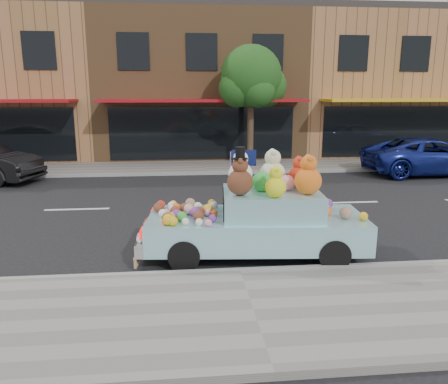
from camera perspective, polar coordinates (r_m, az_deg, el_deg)
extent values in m
plane|color=black|center=(12.80, -0.92, -1.83)|extent=(120.00, 120.00, 0.00)
cube|color=gray|center=(6.74, 3.85, -15.48)|extent=(60.00, 3.00, 0.12)
cube|color=gray|center=(19.14, -2.55, 3.29)|extent=(60.00, 3.00, 0.12)
cube|color=gray|center=(8.07, 2.08, -10.42)|extent=(60.00, 0.12, 0.13)
cube|color=gray|center=(17.66, -2.27, 2.49)|extent=(60.00, 0.12, 0.13)
cube|color=#9D6942|center=(25.94, -26.56, 12.13)|extent=(10.00, 8.00, 7.00)
cube|color=black|center=(21.25, -23.01, 16.64)|extent=(1.40, 0.06, 1.60)
cube|color=olive|center=(24.36, -3.37, 13.47)|extent=(10.00, 8.00, 7.00)
cube|color=#332D2B|center=(24.67, -3.49, 21.98)|extent=(10.00, 8.00, 0.30)
cube|color=black|center=(20.43, -2.82, 7.69)|extent=(8.50, 0.06, 2.40)
cube|color=maroon|center=(19.47, -2.73, 11.85)|extent=(9.00, 1.80, 0.12)
cube|color=black|center=(20.49, -11.75, 17.54)|extent=(1.40, 0.06, 1.60)
cube|color=black|center=(20.42, -2.93, 17.80)|extent=(1.40, 0.06, 1.60)
cube|color=black|center=(20.78, 5.77, 17.67)|extent=(1.40, 0.06, 1.60)
cube|color=#9D6942|center=(26.72, 19.18, 12.75)|extent=(10.00, 8.00, 7.00)
cube|color=#332D2B|center=(27.00, 19.78, 20.50)|extent=(10.00, 8.00, 0.30)
cube|color=black|center=(23.19, 22.92, 7.32)|extent=(8.50, 0.06, 2.40)
cube|color=gold|center=(22.35, 24.34, 10.88)|extent=(9.00, 1.80, 0.12)
cube|color=black|center=(21.91, 16.55, 16.97)|extent=(1.40, 0.06, 1.60)
cube|color=black|center=(23.18, 23.73, 16.19)|extent=(1.40, 0.06, 1.60)
cylinder|color=#38281C|center=(19.15, 3.45, 7.93)|extent=(0.28, 0.28, 3.20)
sphere|color=#184213|center=(19.09, 3.55, 14.88)|extent=(2.60, 2.60, 2.60)
sphere|color=#184213|center=(19.50, 5.48, 13.63)|extent=(1.80, 1.80, 1.80)
sphere|color=#184213|center=(18.80, 1.77, 13.41)|extent=(1.60, 1.60, 1.60)
sphere|color=#184213|center=(18.52, 4.45, 13.07)|extent=(1.40, 1.40, 1.40)
sphere|color=#184213|center=(19.63, 2.36, 13.97)|extent=(1.60, 1.60, 1.60)
imported|color=navy|center=(19.49, 25.36, 4.24)|extent=(5.33, 2.52, 1.47)
cylinder|color=black|center=(8.47, 14.20, -7.95)|extent=(0.61, 0.25, 0.60)
cylinder|color=black|center=(9.90, 11.91, -4.77)|extent=(0.61, 0.25, 0.60)
cylinder|color=black|center=(8.21, -5.24, -8.26)|extent=(0.61, 0.25, 0.60)
cylinder|color=black|center=(9.68, -4.54, -4.93)|extent=(0.61, 0.25, 0.60)
cube|color=#9BDAE7|center=(8.87, 4.20, -4.90)|extent=(4.43, 2.06, 0.60)
cube|color=#9BDAE7|center=(8.75, 6.21, -1.44)|extent=(2.02, 1.66, 0.50)
cube|color=silver|center=(9.01, -10.11, -5.80)|extent=(0.31, 1.79, 0.26)
cube|color=red|center=(8.26, -10.60, -5.21)|extent=(0.08, 0.28, 0.16)
cube|color=red|center=(9.55, -9.24, -2.68)|extent=(0.08, 0.28, 0.16)
cube|color=black|center=(8.69, -0.02, -1.48)|extent=(0.15, 1.30, 0.40)
sphere|color=#502816|center=(8.24, 2.10, 1.28)|extent=(0.50, 0.50, 0.50)
sphere|color=#502816|center=(8.19, 2.12, 3.47)|extent=(0.31, 0.31, 0.31)
sphere|color=#502816|center=(8.06, 2.23, 4.05)|extent=(0.12, 0.12, 0.12)
sphere|color=#502816|center=(8.28, 2.02, 4.28)|extent=(0.12, 0.12, 0.12)
cylinder|color=black|center=(8.17, 2.13, 4.38)|extent=(0.29, 0.29, 0.02)
cylinder|color=black|center=(8.15, 2.13, 5.14)|extent=(0.18, 0.18, 0.22)
sphere|color=beige|center=(8.99, 6.35, 2.31)|extent=(0.54, 0.54, 0.54)
sphere|color=beige|center=(8.93, 6.40, 4.49)|extent=(0.33, 0.33, 0.33)
sphere|color=beige|center=(8.80, 6.57, 5.08)|extent=(0.13, 0.13, 0.13)
sphere|color=beige|center=(9.03, 6.26, 5.28)|extent=(0.13, 0.13, 0.13)
sphere|color=#DB5B14|center=(8.46, 10.92, 1.43)|extent=(0.52, 0.52, 0.52)
sphere|color=#DB5B14|center=(8.40, 11.02, 3.67)|extent=(0.32, 0.32, 0.32)
sphere|color=#DB5B14|center=(8.27, 11.27, 4.26)|extent=(0.12, 0.12, 0.12)
sphere|color=#DB5B14|center=(8.49, 10.83, 4.49)|extent=(0.12, 0.12, 0.12)
sphere|color=#B12812|center=(9.13, 9.73, 2.04)|extent=(0.43, 0.43, 0.43)
sphere|color=#B12812|center=(9.08, 9.79, 3.76)|extent=(0.27, 0.27, 0.27)
sphere|color=#B12812|center=(8.98, 9.97, 4.21)|extent=(0.10, 0.10, 0.10)
sphere|color=#B12812|center=(9.16, 9.66, 4.39)|extent=(0.10, 0.10, 0.10)
sphere|color=white|center=(9.03, 2.17, 2.34)|extent=(0.51, 0.51, 0.51)
sphere|color=white|center=(8.98, 2.18, 4.38)|extent=(0.31, 0.31, 0.31)
sphere|color=white|center=(8.85, 2.29, 4.93)|extent=(0.12, 0.12, 0.12)
sphere|color=white|center=(9.07, 2.09, 5.12)|extent=(0.12, 0.12, 0.12)
sphere|color=yellow|center=(8.12, 6.76, 0.66)|extent=(0.40, 0.40, 0.40)
sphere|color=yellow|center=(8.07, 6.80, 2.44)|extent=(0.25, 0.25, 0.25)
sphere|color=yellow|center=(7.97, 6.95, 2.89)|extent=(0.09, 0.09, 0.09)
sphere|color=yellow|center=(8.14, 6.69, 3.10)|extent=(0.09, 0.09, 0.09)
sphere|color=green|center=(8.63, 4.97, 1.31)|extent=(0.40, 0.40, 0.40)
sphere|color=pink|center=(8.75, 8.19, 1.19)|extent=(0.32, 0.32, 0.32)
sphere|color=#DE5314|center=(8.45, -5.87, -3.11)|extent=(0.17, 0.17, 0.17)
sphere|color=beige|center=(8.08, -3.26, -3.94)|extent=(0.14, 0.14, 0.14)
sphere|color=beige|center=(8.14, -5.07, -3.86)|extent=(0.14, 0.14, 0.14)
sphere|color=gold|center=(8.16, -7.29, -3.58)|extent=(0.22, 0.22, 0.22)
sphere|color=gold|center=(9.34, -1.61, -1.49)|extent=(0.17, 0.17, 0.17)
sphere|color=#8D654D|center=(8.83, -4.74, -2.35)|extent=(0.18, 0.18, 0.18)
sphere|color=green|center=(8.37, -5.52, -3.20)|extent=(0.19, 0.19, 0.19)
sphere|color=#692A83|center=(8.29, -1.47, -3.44)|extent=(0.15, 0.15, 0.15)
sphere|color=#DE5314|center=(8.17, -7.69, -3.85)|extent=(0.14, 0.14, 0.14)
sphere|color=#5F2D1B|center=(8.74, -6.41, -2.47)|extent=(0.20, 0.20, 0.20)
sphere|color=beige|center=(8.94, -6.70, -2.24)|extent=(0.17, 0.17, 0.17)
sphere|color=silver|center=(9.07, -1.45, -1.86)|extent=(0.19, 0.19, 0.19)
sphere|color=#5F2D1B|center=(8.34, -3.36, -3.14)|extent=(0.21, 0.21, 0.21)
sphere|color=pink|center=(8.03, -2.06, -4.05)|extent=(0.14, 0.14, 0.14)
sphere|color=pink|center=(8.75, -7.58, -2.66)|extent=(0.15, 0.15, 0.15)
sphere|color=silver|center=(8.68, -8.02, -2.77)|extent=(0.16, 0.16, 0.16)
sphere|color=beige|center=(9.33, -1.37, -1.58)|extent=(0.15, 0.15, 0.15)
sphere|color=gold|center=(9.44, -6.64, -1.52)|extent=(0.14, 0.14, 0.14)
sphere|color=gold|center=(8.80, -2.09, -2.27)|extent=(0.21, 0.21, 0.21)
sphere|color=#5F2D1B|center=(9.06, -8.59, -2.01)|extent=(0.20, 0.20, 0.20)
sphere|color=#DE5314|center=(8.67, -1.26, -2.78)|extent=(0.13, 0.13, 0.13)
sphere|color=#B32013|center=(9.30, -8.24, -1.64)|extent=(0.18, 0.18, 0.18)
sphere|color=gold|center=(8.11, -6.66, -3.82)|extent=(0.18, 0.18, 0.18)
sphere|color=#DE5314|center=(8.95, -6.31, -2.09)|extent=(0.20, 0.20, 0.20)
sphere|color=#692A83|center=(8.59, -3.80, -2.68)|extent=(0.21, 0.21, 0.21)
sphere|color=#8D654D|center=(9.29, -4.43, -1.46)|extent=(0.21, 0.21, 0.21)
sphere|color=#692A83|center=(8.47, -6.24, -2.96)|extent=(0.21, 0.21, 0.21)
sphere|color=pink|center=(8.70, -2.10, -2.66)|extent=(0.15, 0.15, 0.15)
sphere|color=#5F2D1B|center=(9.31, -1.57, -1.62)|extent=(0.14, 0.14, 0.14)
sphere|color=gold|center=(8.43, -6.87, -3.21)|extent=(0.17, 0.17, 0.17)
sphere|color=silver|center=(9.13, -3.43, -1.86)|extent=(0.17, 0.17, 0.17)
sphere|color=#5F2D1B|center=(8.24, -7.41, -3.40)|extent=(0.22, 0.22, 0.22)
sphere|color=silver|center=(9.19, -6.82, -1.79)|extent=(0.18, 0.18, 0.18)
sphere|color=#5F2D1B|center=(8.69, -3.26, -2.52)|extent=(0.20, 0.20, 0.20)
sphere|color=#5F2D1B|center=(8.92, -5.15, -2.10)|extent=(0.21, 0.21, 0.21)
sphere|color=#5F2D1B|center=(8.75, -3.25, -2.47)|extent=(0.18, 0.18, 0.18)
sphere|color=#D8A88C|center=(8.79, -4.59, -2.23)|extent=(0.22, 0.22, 0.22)
sphere|color=#5F2D1B|center=(9.30, -9.79, -3.83)|extent=(0.16, 0.16, 0.16)
sphere|color=beige|center=(9.08, -10.02, -4.34)|extent=(0.14, 0.14, 0.14)
sphere|color=pink|center=(8.39, -10.80, -5.72)|extent=(0.16, 0.16, 0.16)
sphere|color=beige|center=(8.76, -10.36, -4.94)|extent=(0.15, 0.15, 0.15)
sphere|color=#B32013|center=(9.26, -9.83, -3.85)|extent=(0.18, 0.18, 0.18)
sphere|color=#692A83|center=(9.11, -9.98, -4.16)|extent=(0.17, 0.17, 0.17)
sphere|color=silver|center=(8.28, -10.94, -6.10)|extent=(0.13, 0.13, 0.13)
sphere|color=#DE5314|center=(9.06, -10.04, -4.30)|extent=(0.16, 0.16, 0.16)
sphere|color=#692A83|center=(9.47, 13.40, -1.50)|extent=(0.22, 0.22, 0.22)
sphere|color=#8D654D|center=(8.81, 15.60, -2.65)|extent=(0.24, 0.24, 0.24)
sphere|color=#DE5314|center=(8.80, 13.10, -2.47)|extent=(0.25, 0.25, 0.25)
sphere|color=gold|center=(8.79, 17.76, -3.05)|extent=(0.17, 0.17, 0.17)
sphere|color=silver|center=(9.07, 13.22, -2.23)|extent=(0.19, 0.19, 0.19)
cylinder|color=#997A54|center=(8.32, -11.53, -9.20)|extent=(0.06, 0.06, 0.17)
sphere|color=#997A54|center=(8.28, -11.56, -8.60)|extent=(0.07, 0.07, 0.07)
cylinder|color=#997A54|center=(8.40, -11.42, -8.98)|extent=(0.06, 0.06, 0.17)
sphere|color=#997A54|center=(8.36, -11.45, -8.37)|extent=(0.07, 0.07, 0.07)
cylinder|color=#997A54|center=(8.48, -11.31, -8.75)|extent=(0.06, 0.06, 0.17)
sphere|color=#997A54|center=(8.45, -11.33, -8.15)|extent=(0.07, 0.07, 0.07)
cylinder|color=#997A54|center=(8.56, -11.20, -8.53)|extent=(0.06, 0.06, 0.17)
sphere|color=#997A54|center=(8.53, -11.23, -7.94)|extent=(0.07, 0.07, 0.07)
cylinder|color=#997A54|center=(8.64, -11.09, -8.32)|extent=(0.06, 0.06, 0.17)
sphere|color=#997A54|center=(8.61, -11.12, -7.73)|extent=(0.07, 0.07, 0.07)
cylinder|color=#997A54|center=(8.73, -10.99, -8.11)|extent=(0.06, 0.06, 0.17)
sphere|color=#997A54|center=(8.69, -11.02, -7.52)|extent=(0.07, 0.07, 0.07)
cylinder|color=#997A54|center=(8.81, -10.89, -7.90)|extent=(0.06, 0.06, 0.17)
sphere|color=#997A54|center=(8.77, -10.92, -7.32)|extent=(0.07, 0.07, 0.07)
cylinder|color=#997A54|center=(8.89, -10.79, -7.69)|extent=(0.06, 0.06, 0.17)
sphere|color=#997A54|center=(8.86, -10.82, -7.12)|extent=(0.07, 0.07, 0.07)
cylinder|color=#997A54|center=(8.97, -10.69, -7.49)|extent=(0.06, 0.06, 0.17)
sphere|color=#997A54|center=(8.94, -10.72, -6.92)|extent=(0.07, 0.07, 0.07)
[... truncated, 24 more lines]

